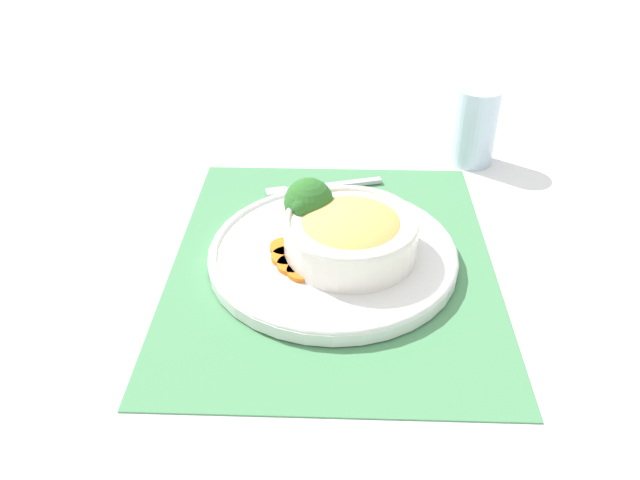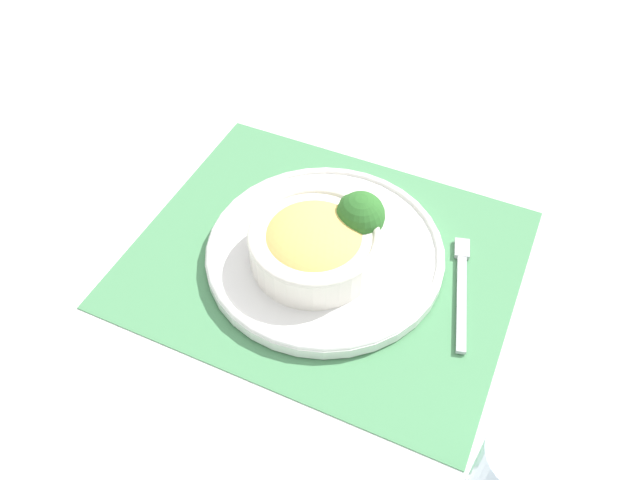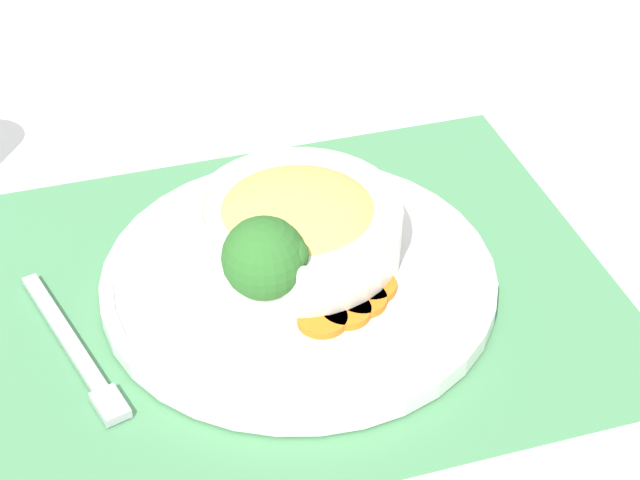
% 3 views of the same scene
% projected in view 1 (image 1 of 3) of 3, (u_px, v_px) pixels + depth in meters
% --- Properties ---
extents(ground_plane, '(4.00, 4.00, 0.00)m').
position_uv_depth(ground_plane, '(333.00, 262.00, 0.82)').
color(ground_plane, white).
extents(placemat, '(0.52, 0.42, 0.00)m').
position_uv_depth(placemat, '(333.00, 261.00, 0.81)').
color(placemat, '#4C8C59').
rests_on(placemat, ground_plane).
extents(plate, '(0.32, 0.32, 0.02)m').
position_uv_depth(plate, '(333.00, 253.00, 0.81)').
color(plate, white).
rests_on(plate, placemat).
extents(bowl, '(0.17, 0.17, 0.06)m').
position_uv_depth(bowl, '(350.00, 233.00, 0.78)').
color(bowl, silver).
rests_on(bowl, plate).
extents(broccoli_floret, '(0.06, 0.06, 0.08)m').
position_uv_depth(broccoli_floret, '(309.00, 204.00, 0.81)').
color(broccoli_floret, '#759E51').
rests_on(broccoli_floret, plate).
extents(carrot_slice_near, '(0.04, 0.04, 0.01)m').
position_uv_depth(carrot_slice_near, '(285.00, 249.00, 0.80)').
color(carrot_slice_near, orange).
rests_on(carrot_slice_near, plate).
extents(carrot_slice_middle, '(0.04, 0.04, 0.01)m').
position_uv_depth(carrot_slice_middle, '(287.00, 257.00, 0.79)').
color(carrot_slice_middle, orange).
rests_on(carrot_slice_middle, plate).
extents(carrot_slice_far, '(0.04, 0.04, 0.01)m').
position_uv_depth(carrot_slice_far, '(293.00, 265.00, 0.77)').
color(carrot_slice_far, orange).
rests_on(carrot_slice_far, plate).
extents(carrot_slice_extra, '(0.04, 0.04, 0.01)m').
position_uv_depth(carrot_slice_extra, '(303.00, 271.00, 0.76)').
color(carrot_slice_extra, orange).
rests_on(carrot_slice_extra, plate).
extents(water_glass, '(0.07, 0.07, 0.13)m').
position_uv_depth(water_glass, '(474.00, 130.00, 1.02)').
color(water_glass, silver).
rests_on(water_glass, ground_plane).
extents(fork, '(0.06, 0.18, 0.01)m').
position_uv_depth(fork, '(313.00, 188.00, 0.96)').
color(fork, '#B7B7BC').
rests_on(fork, placemat).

